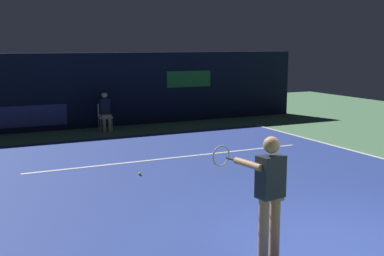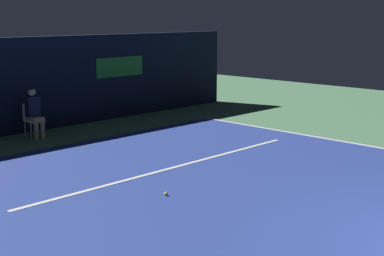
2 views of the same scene
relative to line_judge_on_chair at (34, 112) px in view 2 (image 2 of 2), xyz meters
name	(u,v)px [view 2 (image 2 of 2)]	position (x,y,z in m)	size (l,w,h in m)	color
ground_plane	(242,187)	(0.42, -6.67, -0.69)	(29.80, 29.80, 0.00)	#4C7A56
court_surface	(242,187)	(0.42, -6.67, -0.68)	(9.63, 10.72, 0.01)	navy
line_sideline_left	(363,145)	(5.19, -6.67, -0.67)	(0.10, 10.72, 0.01)	white
line_service	(173,168)	(0.42, -4.80, -0.67)	(7.51, 0.10, 0.01)	white
back_wall	(30,85)	(0.42, 0.88, 0.61)	(15.21, 0.33, 2.60)	black
line_judge_on_chair	(34,112)	(0.00, 0.00, 0.00)	(0.46, 0.55, 1.32)	white
tennis_ball	(166,194)	(-0.96, -6.05, -0.64)	(0.07, 0.07, 0.07)	#CCE033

